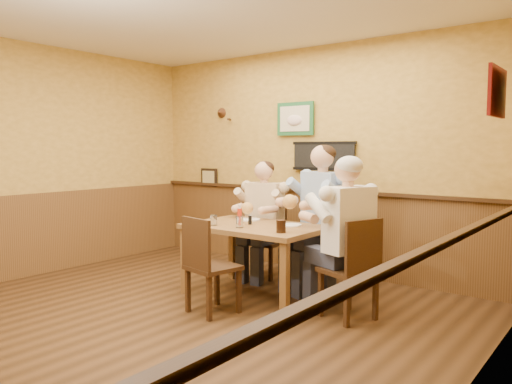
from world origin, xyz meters
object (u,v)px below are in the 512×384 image
at_px(chair_back_left, 265,241).
at_px(diner_white_elder, 349,246).
at_px(cola_tumbler, 281,226).
at_px(pepper_shaker, 250,220).
at_px(water_glass_mid, 240,222).
at_px(hot_sauce_bottle, 240,216).
at_px(dining_table, 255,234).
at_px(diner_tan_shirt, 265,225).
at_px(diner_blue_polo, 324,225).
at_px(water_glass_left, 214,220).
at_px(chair_back_right, 323,244).
at_px(chair_right_end, 348,268).
at_px(salt_shaker, 251,219).
at_px(chair_near_side, 213,265).

height_order(chair_back_left, diner_white_elder, diner_white_elder).
distance_m(cola_tumbler, pepper_shaker, 0.59).
relative_size(water_glass_mid, pepper_shaker, 1.23).
xyz_separation_m(cola_tumbler, hot_sauce_bottle, (-0.62, 0.14, 0.04)).
relative_size(dining_table, diner_tan_shirt, 1.12).
relative_size(diner_blue_polo, water_glass_left, 13.36).
bearing_deg(water_glass_mid, pepper_shaker, 100.77).
relative_size(chair_back_right, chair_right_end, 1.07).
bearing_deg(pepper_shaker, water_glass_left, -133.53).
bearing_deg(dining_table, diner_blue_polo, 56.60).
relative_size(chair_back_left, chair_back_right, 0.88).
relative_size(diner_blue_polo, diner_white_elder, 1.07).
bearing_deg(salt_shaker, diner_blue_polo, 44.39).
relative_size(chair_right_end, hot_sauce_bottle, 4.86).
distance_m(water_glass_mid, hot_sauce_bottle, 0.19).
distance_m(diner_tan_shirt, water_glass_mid, 1.01).
xyz_separation_m(dining_table, water_glass_left, (-0.32, -0.28, 0.15)).
bearing_deg(hot_sauce_bottle, diner_white_elder, 2.19).
xyz_separation_m(diner_blue_polo, salt_shaker, (-0.57, -0.56, 0.08)).
distance_m(diner_blue_polo, water_glass_left, 1.21).
bearing_deg(salt_shaker, cola_tumbler, -27.66).
bearing_deg(chair_back_right, cola_tumbler, -69.97).
height_order(diner_white_elder, hot_sauce_bottle, diner_white_elder).
bearing_deg(diner_white_elder, chair_right_end, 180.00).
height_order(chair_back_right, chair_right_end, chair_back_right).
bearing_deg(diner_white_elder, cola_tumbler, -53.25).
bearing_deg(salt_shaker, pepper_shaker, -54.45).
distance_m(chair_right_end, water_glass_left, 1.48).
bearing_deg(diner_white_elder, hot_sauce_bottle, -67.98).
height_order(diner_blue_polo, water_glass_left, diner_blue_polo).
bearing_deg(salt_shaker, chair_near_side, -78.62).
distance_m(diner_tan_shirt, pepper_shaker, 0.79).
xyz_separation_m(cola_tumbler, salt_shaker, (-0.62, 0.33, -0.02)).
bearing_deg(water_glass_mid, diner_blue_polo, 62.98).
bearing_deg(diner_tan_shirt, hot_sauce_bottle, -80.82).
distance_m(diner_tan_shirt, salt_shaker, 0.67).
height_order(chair_back_left, chair_right_end, chair_right_end).
height_order(cola_tumbler, pepper_shaker, cola_tumbler).
xyz_separation_m(water_glass_mid, hot_sauce_bottle, (-0.12, 0.14, 0.04)).
xyz_separation_m(dining_table, cola_tumbler, (0.48, -0.23, 0.15)).
bearing_deg(chair_back_left, chair_back_right, -10.98).
bearing_deg(salt_shaker, diner_tan_shirt, 112.79).
relative_size(diner_tan_shirt, diner_blue_polo, 0.88).
bearing_deg(diner_white_elder, water_glass_left, -60.47).
bearing_deg(salt_shaker, diner_white_elder, -6.43).
xyz_separation_m(chair_back_right, diner_blue_polo, (0.00, 0.00, 0.21)).
bearing_deg(chair_back_left, diner_tan_shirt, 0.00).
bearing_deg(pepper_shaker, salt_shaker, 125.55).
bearing_deg(hot_sauce_bottle, pepper_shaker, 46.71).
distance_m(dining_table, cola_tumbler, 0.55).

